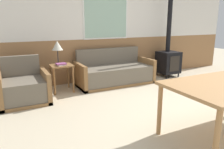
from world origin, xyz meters
TOP-DOWN VIEW (x-y plane):
  - ground_plane at (0.00, 0.00)m, footprint 16.00×16.00m
  - wall_back at (-0.02, 2.63)m, footprint 7.20×0.09m
  - couch at (-0.46, 2.12)m, footprint 1.85×0.82m
  - armchair at (-2.55, 1.78)m, footprint 0.87×0.85m
  - side_table at (-1.75, 2.10)m, footprint 0.46×0.46m
  - table_lamp at (-1.79, 2.18)m, footprint 0.22×0.22m
  - book_stack at (-1.77, 2.01)m, footprint 0.22×0.18m
  - wood_stove at (1.21, 2.14)m, footprint 0.53×0.52m

SIDE VIEW (x-z plane):
  - ground_plane at x=0.00m, z-range 0.00..0.00m
  - armchair at x=-2.55m, z-range -0.16..0.68m
  - couch at x=-0.46m, z-range -0.16..0.68m
  - side_table at x=-1.75m, z-range 0.17..0.76m
  - wood_stove at x=1.21m, z-range -0.70..1.83m
  - book_stack at x=-1.77m, z-range 0.59..0.64m
  - table_lamp at x=-1.79m, z-range 0.73..1.23m
  - wall_back at x=-0.02m, z-range 0.01..2.71m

